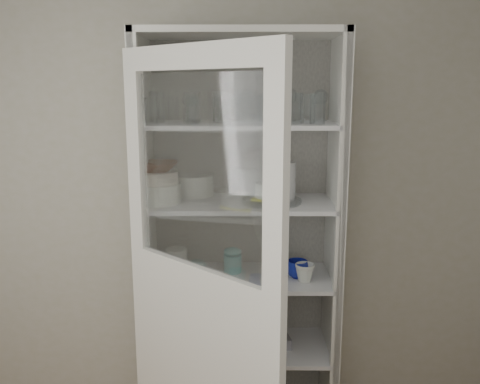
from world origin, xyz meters
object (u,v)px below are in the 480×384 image
at_px(cream_bowl, 158,177).
at_px(mug_teal, 277,263).
at_px(plate_stack_front, 159,193).
at_px(grey_bowl_stack, 283,181).
at_px(mug_white, 305,273).
at_px(teal_jar, 233,262).
at_px(pantry_cabinet, 240,256).
at_px(white_ramekin, 272,190).
at_px(plate_stack_back, 194,185).
at_px(glass_platter, 271,201).
at_px(terracotta_bowl, 158,167).
at_px(measuring_cups, 171,277).
at_px(mug_blue, 297,269).
at_px(white_canister, 177,261).
at_px(cream_dish, 228,339).
at_px(goblet_0, 189,105).
at_px(goblet_2, 289,103).
at_px(yellow_trivet, 271,198).
at_px(goblet_1, 229,106).
at_px(goblet_3, 320,104).
at_px(cupboard_door, 200,317).

bearing_deg(cream_bowl, mug_teal, 9.62).
height_order(plate_stack_front, grey_bowl_stack, grey_bowl_stack).
distance_m(mug_white, teal_jar, 0.39).
relative_size(pantry_cabinet, white_ramekin, 12.62).
relative_size(plate_stack_back, glass_platter, 0.72).
bearing_deg(pantry_cabinet, terracotta_bowl, -165.49).
relative_size(plate_stack_back, measuring_cups, 2.48).
bearing_deg(mug_blue, white_canister, 153.13).
distance_m(white_ramekin, grey_bowl_stack, 0.09).
relative_size(glass_platter, measuring_cups, 3.43).
bearing_deg(cream_bowl, terracotta_bowl, 0.00).
xyz_separation_m(white_canister, cream_dish, (0.27, -0.03, -0.43)).
bearing_deg(mug_white, mug_teal, 127.07).
bearing_deg(goblet_0, terracotta_bowl, -131.07).
height_order(goblet_2, cream_bowl, goblet_2).
bearing_deg(terracotta_bowl, plate_stack_front, 180.00).
bearing_deg(yellow_trivet, goblet_2, 52.26).
distance_m(plate_stack_back, white_canister, 0.42).
relative_size(goblet_1, measuring_cups, 1.70).
relative_size(terracotta_bowl, mug_blue, 1.72).
relative_size(glass_platter, teal_jar, 2.64).
bearing_deg(white_ramekin, glass_platter, 0.00).
relative_size(goblet_1, glass_platter, 0.50).
height_order(plate_stack_back, teal_jar, plate_stack_back).
bearing_deg(white_canister, cream_dish, -6.52).
bearing_deg(yellow_trivet, plate_stack_back, 156.54).
bearing_deg(goblet_1, goblet_3, -0.40).
bearing_deg(pantry_cabinet, plate_stack_back, 162.42).
height_order(measuring_cups, white_canister, white_canister).
distance_m(cupboard_door, white_canister, 0.58).
xyz_separation_m(cupboard_door, glass_platter, (0.33, 0.49, 0.40)).
height_order(pantry_cabinet, white_canister, pantry_cabinet).
xyz_separation_m(plate_stack_front, mug_blue, (0.71, 0.01, -0.40)).
bearing_deg(plate_stack_front, terracotta_bowl, 0.00).
distance_m(goblet_0, mug_blue, 1.02).
height_order(white_ramekin, grey_bowl_stack, grey_bowl_stack).
bearing_deg(cream_bowl, cupboard_door, -63.31).
relative_size(goblet_3, mug_blue, 1.50).
height_order(pantry_cabinet, cupboard_door, pantry_cabinet).
xyz_separation_m(cream_bowl, measuring_cups, (0.06, -0.03, -0.51)).
height_order(plate_stack_back, grey_bowl_stack, grey_bowl_stack).
distance_m(cupboard_door, terracotta_bowl, 0.79).
height_order(glass_platter, white_ramekin, white_ramekin).
bearing_deg(terracotta_bowl, mug_teal, 9.62).
xyz_separation_m(terracotta_bowl, yellow_trivet, (0.57, 0.01, -0.16)).
height_order(terracotta_bowl, cream_dish, terracotta_bowl).
height_order(teal_jar, cream_dish, teal_jar).
xyz_separation_m(glass_platter, mug_teal, (0.04, 0.10, -0.36)).
relative_size(goblet_0, glass_platter, 0.52).
xyz_separation_m(goblet_3, measuring_cups, (-0.76, -0.17, -0.87)).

